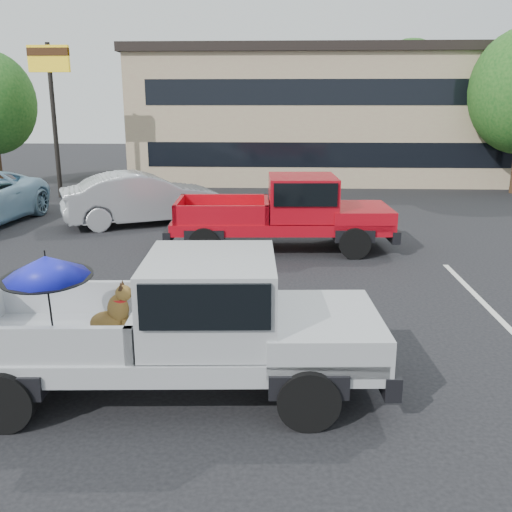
{
  "coord_description": "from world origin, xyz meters",
  "views": [
    {
      "loc": [
        -0.97,
        -8.84,
        3.78
      ],
      "look_at": [
        -1.37,
        0.33,
        1.3
      ],
      "focal_mm": 40.0,
      "sensor_mm": 36.0,
      "label": 1
    }
  ],
  "objects_px": {
    "tree_back": "(409,90)",
    "silver_sedan": "(143,198)",
    "red_pickup": "(295,210)",
    "silver_pickup": "(193,318)",
    "motel_sign": "(50,79)"
  },
  "relations": [
    {
      "from": "motel_sign",
      "to": "silver_sedan",
      "type": "xyz_separation_m",
      "value": [
        4.65,
        -5.02,
        -3.83
      ]
    },
    {
      "from": "silver_sedan",
      "to": "tree_back",
      "type": "bearing_deg",
      "value": -61.62
    },
    {
      "from": "silver_pickup",
      "to": "red_pickup",
      "type": "xyz_separation_m",
      "value": [
        1.51,
        7.79,
        0.01
      ]
    },
    {
      "from": "motel_sign",
      "to": "red_pickup",
      "type": "height_order",
      "value": "motel_sign"
    },
    {
      "from": "silver_pickup",
      "to": "red_pickup",
      "type": "height_order",
      "value": "silver_pickup"
    },
    {
      "from": "red_pickup",
      "to": "silver_sedan",
      "type": "xyz_separation_m",
      "value": [
        -4.76,
        3.08,
        -0.24
      ]
    },
    {
      "from": "red_pickup",
      "to": "silver_pickup",
      "type": "bearing_deg",
      "value": -103.62
    },
    {
      "from": "red_pickup",
      "to": "silver_sedan",
      "type": "distance_m",
      "value": 5.68
    },
    {
      "from": "silver_pickup",
      "to": "red_pickup",
      "type": "relative_size",
      "value": 0.97
    },
    {
      "from": "motel_sign",
      "to": "silver_pickup",
      "type": "relative_size",
      "value": 1.04
    },
    {
      "from": "tree_back",
      "to": "silver_sedan",
      "type": "distance_m",
      "value": 19.17
    },
    {
      "from": "motel_sign",
      "to": "silver_sedan",
      "type": "distance_m",
      "value": 7.84
    },
    {
      "from": "tree_back",
      "to": "red_pickup",
      "type": "height_order",
      "value": "tree_back"
    },
    {
      "from": "silver_pickup",
      "to": "red_pickup",
      "type": "distance_m",
      "value": 7.94
    },
    {
      "from": "motel_sign",
      "to": "tree_back",
      "type": "distance_m",
      "value": 18.87
    }
  ]
}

